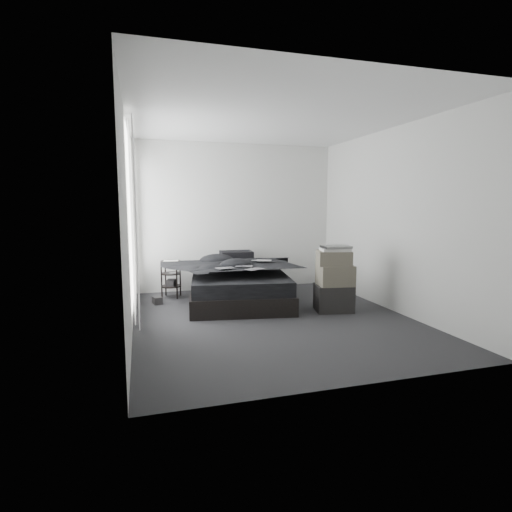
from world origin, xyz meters
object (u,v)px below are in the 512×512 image
object	(u,v)px
side_stand	(171,279)
laptop	(261,257)
bed	(239,294)
box_lower	(334,298)

from	to	relation	value
side_stand	laptop	bearing A→B (deg)	-25.88
bed	box_lower	size ratio (longest dim) A/B	3.77
laptop	side_stand	size ratio (longest dim) A/B	0.51
bed	laptop	bearing A→B (deg)	7.50
bed	side_stand	size ratio (longest dim) A/B	3.21
bed	side_stand	distance (m)	1.19
box_lower	side_stand	bearing A→B (deg)	144.98
bed	box_lower	world-z (taller)	box_lower
side_stand	bed	bearing A→B (deg)	-33.08
bed	box_lower	bearing A→B (deg)	-27.53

